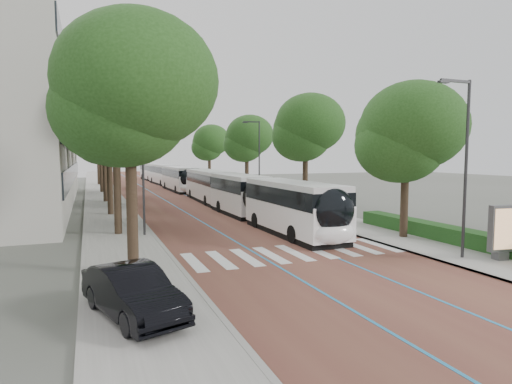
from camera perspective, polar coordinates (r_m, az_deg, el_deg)
ground at (r=20.27m, az=5.87°, el=-8.77°), size 160.00×160.00×0.00m
road at (r=58.38m, az=-12.46°, el=0.16°), size 11.00×140.00×0.02m
sidewalk_left at (r=57.69m, az=-19.84°, el=-0.02°), size 4.00×140.00×0.12m
sidewalk_right at (r=60.00m, az=-5.37°, el=0.43°), size 4.00×140.00×0.12m
kerb_left at (r=57.77m, az=-17.95°, el=0.04°), size 0.20×140.00×0.14m
kerb_right at (r=59.51m, az=-7.13°, el=0.38°), size 0.20×140.00×0.14m
zebra_crossing at (r=21.22m, az=5.11°, el=-8.07°), size 10.55×3.60×0.01m
lane_line_left at (r=58.15m, az=-14.02°, el=0.13°), size 0.12×126.00×0.01m
lane_line_right at (r=58.65m, az=-10.92°, el=0.22°), size 0.12×126.00×0.01m
hedge at (r=25.58m, az=24.39°, el=-5.12°), size 1.20×14.00×0.80m
streetlight_near at (r=21.35m, az=25.93°, el=4.51°), size 1.82×0.20×8.00m
streetlight_far at (r=42.48m, az=0.21°, el=5.01°), size 1.82×0.20×8.00m
lamp_post_left at (r=25.66m, az=-14.83°, el=3.28°), size 0.14×0.14×8.00m
trees_left at (r=41.33m, az=-19.44°, el=7.63°), size 6.35×61.13×9.90m
trees_right at (r=41.40m, az=2.46°, el=7.07°), size 5.90×47.66×9.25m
lead_bus at (r=29.22m, az=1.51°, el=-1.26°), size 2.75×18.43×3.20m
bus_queued_0 at (r=43.87m, az=-6.16°, el=0.80°), size 2.90×12.47×3.20m
bus_queued_1 at (r=57.33m, az=-10.12°, el=1.73°), size 2.66×12.43×3.20m
bus_queued_2 at (r=70.23m, az=-12.13°, el=2.28°), size 3.04×12.49×3.20m
bus_queued_3 at (r=82.94m, az=-13.72°, el=2.65°), size 2.91×12.47×3.20m
ad_panel at (r=22.07m, az=29.91°, el=-4.55°), size 1.22×0.53×2.45m
parked_car at (r=13.20m, az=-16.15°, el=-12.65°), size 2.83×4.74×1.47m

